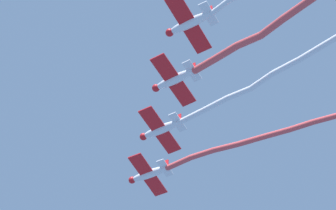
{
  "coord_description": "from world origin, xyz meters",
  "views": [
    {
      "loc": [
        32.37,
        54.58,
        3.54
      ],
      "look_at": [
        4.53,
        15.56,
        64.26
      ],
      "focal_mm": 68.0,
      "sensor_mm": 36.0,
      "label": 1
    }
  ],
  "objects_px": {
    "airplane_lead": "(148,174)",
    "airplane_right_wing": "(174,80)",
    "airplane_left_wing": "(160,130)",
    "airplane_slot": "(189,23)"
  },
  "relations": [
    {
      "from": "airplane_right_wing",
      "to": "airplane_slot",
      "type": "distance_m",
      "value": 7.74
    },
    {
      "from": "airplane_slot",
      "to": "airplane_right_wing",
      "type": "bearing_deg",
      "value": -49.04
    },
    {
      "from": "airplane_left_wing",
      "to": "airplane_right_wing",
      "type": "relative_size",
      "value": 0.99
    },
    {
      "from": "airplane_slot",
      "to": "airplane_left_wing",
      "type": "bearing_deg",
      "value": -49.03
    },
    {
      "from": "airplane_right_wing",
      "to": "airplane_lead",
      "type": "bearing_deg",
      "value": -48.05
    },
    {
      "from": "airplane_left_wing",
      "to": "airplane_slot",
      "type": "distance_m",
      "value": 15.48
    },
    {
      "from": "airplane_right_wing",
      "to": "airplane_slot",
      "type": "relative_size",
      "value": 1.0
    },
    {
      "from": "airplane_left_wing",
      "to": "airplane_right_wing",
      "type": "xyz_separation_m",
      "value": [
        3.05,
        7.11,
        0.25
      ]
    },
    {
      "from": "airplane_left_wing",
      "to": "airplane_slot",
      "type": "relative_size",
      "value": 1.0
    },
    {
      "from": "airplane_lead",
      "to": "airplane_right_wing",
      "type": "bearing_deg",
      "value": 128.31
    }
  ]
}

